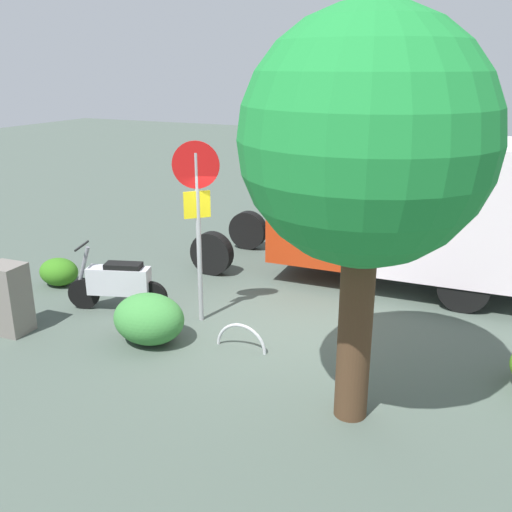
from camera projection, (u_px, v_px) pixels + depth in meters
ground_plane at (272, 329)px, 9.52m from camera, size 60.00×60.00×0.00m
box_truck_near at (443, 209)px, 10.76m from camera, size 8.15×2.53×2.87m
motorcycle at (118, 283)px, 10.10m from camera, size 1.75×0.79×1.20m
stop_sign at (197, 204)px, 9.21m from camera, size 0.71×0.33×3.06m
street_tree at (366, 143)px, 6.13m from camera, size 2.79×2.79×4.82m
utility_cabinet at (9, 299)px, 9.24m from camera, size 0.59×0.52×1.17m
bike_rack_hoop at (241, 349)px, 8.85m from camera, size 0.85×0.05×0.85m
shrub_mid_verge at (59, 272)px, 11.34m from camera, size 0.80×0.66×0.55m
shrub_by_tree at (149, 319)px, 8.96m from camera, size 1.16×0.95×0.79m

